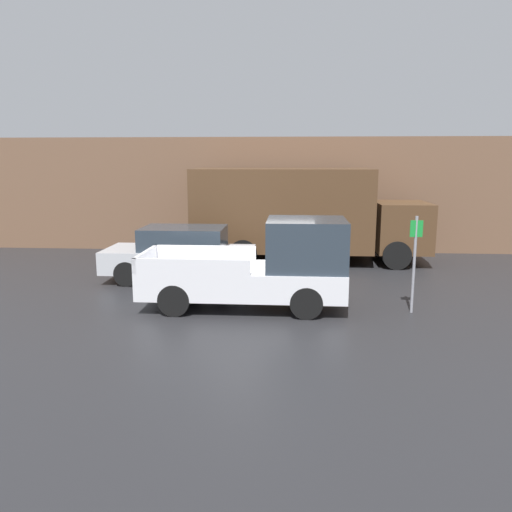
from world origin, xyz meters
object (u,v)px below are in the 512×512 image
object	(u,v)px
car	(181,253)
parking_sign	(414,259)
pickup_truck	(264,267)
delivery_truck	(299,213)

from	to	relation	value
car	parking_sign	distance (m)	7.05
pickup_truck	car	distance (m)	3.87
pickup_truck	parking_sign	world-z (taller)	parking_sign
pickup_truck	delivery_truck	xyz separation A→B (m)	(0.93, 5.93, 0.78)
delivery_truck	parking_sign	distance (m)	6.72
pickup_truck	parking_sign	distance (m)	3.67
parking_sign	car	bearing A→B (deg)	155.41
pickup_truck	delivery_truck	size ratio (longest dim) A/B	0.60
car	delivery_truck	distance (m)	4.96
delivery_truck	parking_sign	bearing A→B (deg)	-66.01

